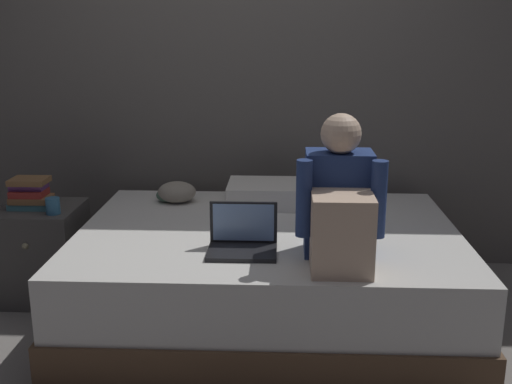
% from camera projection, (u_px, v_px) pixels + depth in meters
% --- Properties ---
extents(ground_plane, '(8.00, 8.00, 0.00)m').
position_uv_depth(ground_plane, '(226.00, 343.00, 3.08)').
color(ground_plane, gray).
extents(wall_back, '(5.60, 0.10, 2.70)m').
position_uv_depth(wall_back, '(241.00, 55.00, 3.88)').
color(wall_back, '#605B56').
rests_on(wall_back, ground_plane).
extents(bed, '(2.00, 1.50, 0.50)m').
position_uv_depth(bed, '(268.00, 274.00, 3.29)').
color(bed, brown).
rests_on(bed, ground_plane).
extents(nightstand, '(0.44, 0.46, 0.54)m').
position_uv_depth(nightstand, '(43.00, 252.00, 3.55)').
color(nightstand, '#474442').
rests_on(nightstand, ground_plane).
extents(person_sitting, '(0.39, 0.44, 0.66)m').
position_uv_depth(person_sitting, '(340.00, 207.00, 2.73)').
color(person_sitting, navy).
rests_on(person_sitting, bed).
extents(laptop, '(0.32, 0.23, 0.22)m').
position_uv_depth(laptop, '(243.00, 240.00, 2.89)').
color(laptop, black).
rests_on(laptop, bed).
extents(pillow, '(0.56, 0.36, 0.13)m').
position_uv_depth(pillow, '(276.00, 194.00, 3.64)').
color(pillow, silver).
rests_on(pillow, bed).
extents(book_stack, '(0.22, 0.16, 0.17)m').
position_uv_depth(book_stack, '(30.00, 193.00, 3.45)').
color(book_stack, teal).
rests_on(book_stack, nightstand).
extents(mug, '(0.08, 0.08, 0.09)m').
position_uv_depth(mug, '(53.00, 206.00, 3.34)').
color(mug, teal).
rests_on(mug, nightstand).
extents(clothes_pile, '(0.24, 0.19, 0.12)m').
position_uv_depth(clothes_pile, '(175.00, 193.00, 3.69)').
color(clothes_pile, gray).
rests_on(clothes_pile, bed).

